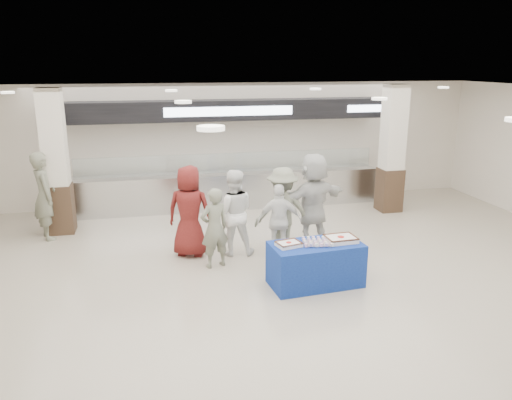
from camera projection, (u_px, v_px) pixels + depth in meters
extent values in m
plane|color=#BFB6A3|center=(282.00, 296.00, 8.19)|extent=(14.00, 14.00, 0.00)
cube|color=silver|center=(228.00, 190.00, 13.15)|extent=(8.00, 0.80, 0.90)
cube|color=silver|center=(228.00, 173.00, 13.03)|extent=(8.00, 0.85, 0.04)
cube|color=white|center=(230.00, 163.00, 12.66)|extent=(7.60, 0.02, 0.50)
cube|color=black|center=(227.00, 110.00, 12.60)|extent=(8.40, 0.70, 0.50)
cube|color=silver|center=(229.00, 111.00, 12.26)|extent=(3.20, 0.03, 0.22)
cube|color=silver|center=(373.00, 108.00, 13.05)|extent=(1.40, 0.03, 0.18)
cube|color=#372519|center=(61.00, 208.00, 11.17)|extent=(0.55, 0.55, 1.10)
cube|color=white|center=(53.00, 137.00, 10.74)|extent=(0.50, 0.50, 2.10)
cube|color=#372519|center=(389.00, 190.00, 12.83)|extent=(0.55, 0.55, 1.10)
cube|color=white|center=(394.00, 127.00, 12.40)|extent=(0.50, 0.50, 2.10)
cube|color=navy|center=(316.00, 264.00, 8.53)|extent=(1.61, 0.91, 0.75)
cube|color=white|center=(289.00, 244.00, 8.31)|extent=(0.45, 0.39, 0.06)
cube|color=#4C2615|center=(289.00, 242.00, 8.29)|extent=(0.45, 0.39, 0.02)
cylinder|color=red|center=(289.00, 242.00, 8.30)|extent=(0.10, 0.10, 0.01)
cube|color=white|center=(341.00, 239.00, 8.52)|extent=(0.53, 0.42, 0.08)
cube|color=#4C2615|center=(341.00, 236.00, 8.51)|extent=(0.53, 0.42, 0.02)
cylinder|color=red|center=(341.00, 237.00, 8.51)|extent=(0.12, 0.12, 0.01)
cube|color=#ADADB2|center=(317.00, 243.00, 8.42)|extent=(0.48, 0.39, 0.02)
imported|color=maroon|center=(190.00, 211.00, 9.72)|extent=(1.03, 0.86, 1.81)
imported|color=slate|center=(214.00, 228.00, 9.20)|extent=(0.64, 0.52, 1.52)
imported|color=white|center=(233.00, 213.00, 9.80)|extent=(0.91, 0.75, 1.72)
imported|color=white|center=(279.00, 221.00, 9.68)|extent=(0.91, 0.48, 1.47)
imported|color=slate|center=(282.00, 210.00, 9.93)|extent=(1.13, 0.67, 1.73)
imported|color=silver|center=(313.00, 201.00, 10.14)|extent=(1.92, 1.19, 1.98)
imported|color=slate|center=(44.00, 196.00, 10.66)|extent=(0.67, 0.81, 1.90)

